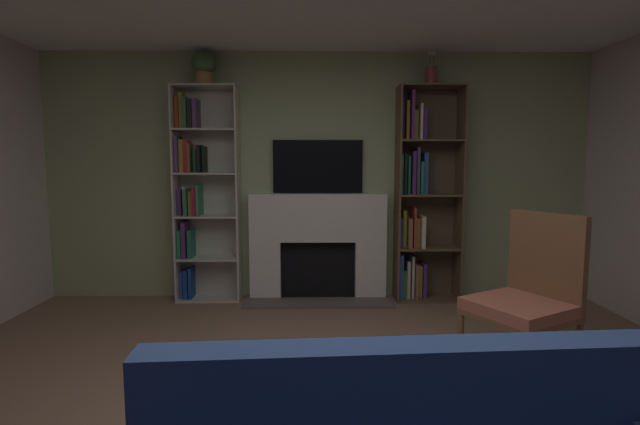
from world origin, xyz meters
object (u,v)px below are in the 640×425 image
Objects in this scene: bookshelf_left at (200,191)px; potted_plant at (204,66)px; armchair at (529,294)px; bookshelf_right at (419,200)px; fireplace at (318,244)px; tv at (318,166)px; coffee_table at (388,414)px; vase_with_flowers at (431,74)px.

potted_plant is (0.08, -0.05, 1.25)m from bookshelf_left.
potted_plant is at bearing 146.80° from armchair.
bookshelf_right is at bearing -0.44° from bookshelf_left.
fireplace is 0.69× the size of bookshelf_left.
tv is at bearing 128.65° from armchair.
tv is 3.22m from coffee_table.
tv is at bearing 90.00° from fireplace.
coffee_table is at bearing -84.58° from tv.
tv is (0.00, 0.07, 0.82)m from fireplace.
coffee_table is (-0.77, -2.93, -0.73)m from bookshelf_right.
vase_with_flowers reaches higher than tv.
vase_with_flowers reaches higher than potted_plant.
tv is 0.85× the size of armchair.
bookshelf_left is at bearing 179.56° from bookshelf_right.
armchair is at bearing -79.57° from vase_with_flowers.
fireplace is 1.63× the size of tv.
vase_with_flowers is (0.08, -0.03, 1.28)m from bookshelf_right.
tv is 0.42× the size of bookshelf_right.
vase_with_flowers is at bearing 100.43° from armchair.
bookshelf_right reaches higher than coffee_table.
potted_plant is 3.84m from coffee_table.
tv is 2.74× the size of vase_with_flowers.
potted_plant is 1.00× the size of vase_with_flowers.
bookshelf_left and bookshelf_right have the same top height.
potted_plant reaches higher than coffee_table.
vase_with_flowers is at bearing -6.01° from tv.
potted_plant is at bearing 116.26° from coffee_table.
armchair is (0.31, -1.70, -1.79)m from vase_with_flowers.
bookshelf_right is (1.06, -0.09, -0.35)m from tv.
fireplace is at bearing 0.11° from bookshelf_left.
fireplace reaches higher than armchair.
bookshelf_right reaches higher than tv.
bookshelf_left is 1.25m from potted_plant.
tv is 1.52m from potted_plant.
bookshelf_left is at bearing -179.89° from fireplace.
bookshelf_right is (1.06, -0.02, 0.47)m from fireplace.
potted_plant reaches higher than bookshelf_right.
bookshelf_left is at bearing 117.18° from coffee_table.
fireplace is 1.39× the size of armchair.
potted_plant is at bearing -179.22° from bookshelf_right.
fireplace is at bearing 95.55° from coffee_table.
tv is 1.25m from bookshelf_left.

